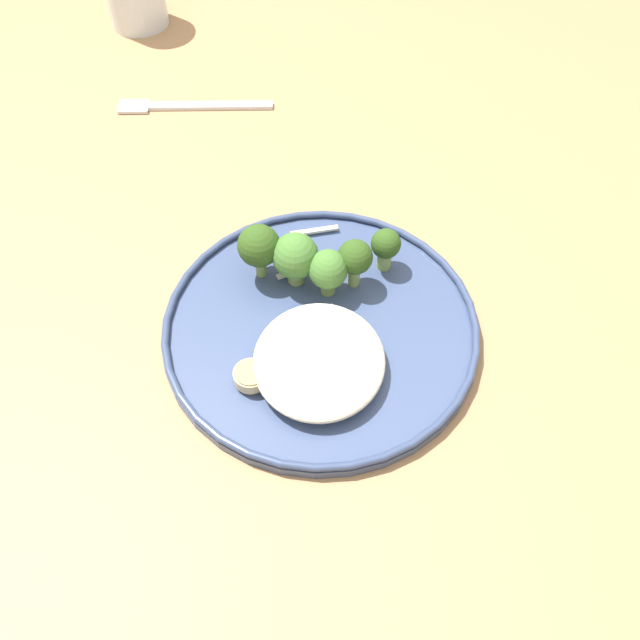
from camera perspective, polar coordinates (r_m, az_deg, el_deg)
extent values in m
plane|color=#2D2B28|center=(1.34, 0.07, -18.84)|extent=(6.00, 6.00, 0.00)
cube|color=#9E754C|center=(0.68, 0.12, -0.04)|extent=(1.40, 1.00, 0.04)
cube|color=olive|center=(1.46, 18.77, 11.13)|extent=(0.06, 0.06, 0.70)
cube|color=olive|center=(1.47, -17.00, 11.93)|extent=(0.06, 0.06, 0.70)
cylinder|color=#38476B|center=(0.65, 0.00, -0.79)|extent=(0.29, 0.29, 0.01)
torus|color=#334162|center=(0.64, 0.00, -0.35)|extent=(0.29, 0.29, 0.01)
ellipsoid|color=beige|center=(0.61, -0.31, -3.28)|extent=(0.12, 0.11, 0.03)
cylinder|color=#DBB77A|center=(0.63, -1.18, -0.58)|extent=(0.02, 0.02, 0.02)
cylinder|color=#8E774F|center=(0.62, -1.19, -0.13)|extent=(0.02, 0.02, 0.00)
cylinder|color=#E5C689|center=(0.61, -5.62, -4.53)|extent=(0.03, 0.03, 0.01)
cylinder|color=#958159|center=(0.60, -5.66, -4.20)|extent=(0.03, 0.03, 0.00)
cylinder|color=beige|center=(0.61, -0.60, -3.76)|extent=(0.03, 0.03, 0.02)
cylinder|color=#988766|center=(0.60, -0.61, -3.33)|extent=(0.02, 0.02, 0.00)
cylinder|color=beige|center=(0.62, -0.97, -2.25)|extent=(0.03, 0.03, 0.01)
cylinder|color=#988766|center=(0.61, -0.98, -1.86)|extent=(0.03, 0.03, 0.00)
cylinder|color=beige|center=(0.62, -3.54, -2.22)|extent=(0.02, 0.02, 0.01)
cylinder|color=#988766|center=(0.61, -3.58, -1.81)|extent=(0.02, 0.02, 0.00)
cylinder|color=#DBB77A|center=(0.59, 0.28, -5.93)|extent=(0.03, 0.03, 0.01)
cylinder|color=#8E774F|center=(0.59, 0.28, -5.54)|extent=(0.03, 0.03, 0.00)
cylinder|color=#7A994C|center=(0.68, -4.81, 4.43)|extent=(0.01, 0.01, 0.02)
sphere|color=#2D4C19|center=(0.66, -4.97, 6.01)|extent=(0.04, 0.04, 0.04)
cylinder|color=#89A356|center=(0.67, 2.77, 3.68)|extent=(0.01, 0.01, 0.03)
sphere|color=#2D4C19|center=(0.65, 2.86, 5.11)|extent=(0.03, 0.03, 0.03)
cylinder|color=#7A994C|center=(0.66, 0.64, 2.83)|extent=(0.02, 0.02, 0.02)
sphere|color=#42702D|center=(0.65, 0.66, 4.13)|extent=(0.04, 0.04, 0.04)
cylinder|color=#89A356|center=(0.67, -1.95, 3.74)|extent=(0.02, 0.02, 0.02)
sphere|color=#42702D|center=(0.65, -2.01, 5.21)|extent=(0.04, 0.04, 0.04)
cylinder|color=#89A356|center=(0.69, 5.22, 4.95)|extent=(0.01, 0.01, 0.02)
sphere|color=#2D4C19|center=(0.67, 5.36, 6.18)|extent=(0.03, 0.03, 0.03)
cube|color=silver|center=(0.64, 2.38, -0.26)|extent=(0.04, 0.04, 0.00)
cube|color=silver|center=(0.68, -1.99, 3.99)|extent=(0.02, 0.04, 0.00)
cube|color=silver|center=(0.64, 0.41, -0.73)|extent=(0.05, 0.02, 0.00)
cube|color=silver|center=(0.72, -0.46, 7.23)|extent=(0.02, 0.05, 0.00)
cylinder|color=beige|center=(1.07, -14.56, 23.39)|extent=(0.07, 0.07, 0.05)
cube|color=silver|center=(0.90, -8.82, 16.76)|extent=(0.02, 0.15, 0.00)
cube|color=silver|center=(0.92, -14.82, 16.36)|extent=(0.03, 0.04, 0.00)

